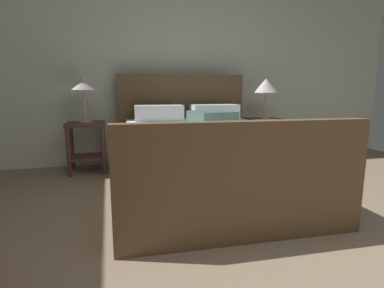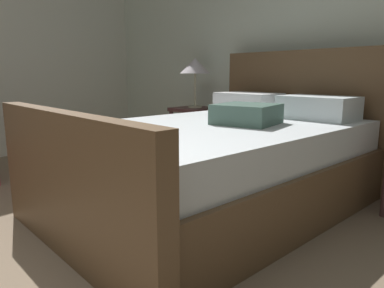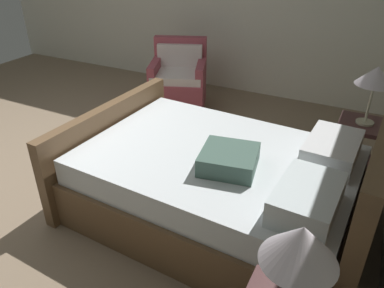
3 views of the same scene
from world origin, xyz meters
The scene contains 6 objects.
ground_plane centered at (0.00, 0.00, -0.01)m, with size 6.26×6.62×0.02m, color #826E57.
bed centered at (-0.24, 2.05, 0.35)m, with size 1.78×2.42×1.18m.
table_lamp_right centered at (0.90, 2.85, 1.02)m, with size 0.33×0.33×0.53m.
nightstand_left centered at (-1.39, 2.97, 0.40)m, with size 0.44×0.44×0.60m.
table_lamp_left centered at (-1.39, 2.97, 1.04)m, with size 0.34×0.34×0.54m.
armchair centered at (-2.18, 0.58, 0.35)m, with size 0.94×0.94×0.90m.
Camera 3 is at (2.09, 2.96, 2.13)m, focal length 34.97 mm.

